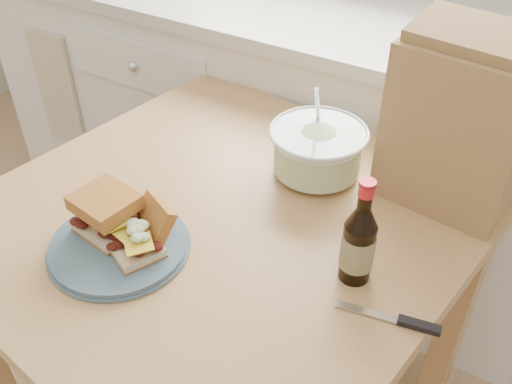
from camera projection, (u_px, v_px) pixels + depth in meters
The scene contains 9 objects.
cabinet_run at pixel (314, 138), 1.99m from camera, with size 2.50×0.64×0.94m.
dining_table at pixel (221, 255), 1.26m from camera, with size 1.08×1.08×0.79m.
plate at pixel (119, 246), 1.10m from camera, with size 0.27×0.27×0.02m, color #465E71.
sandwich_left at pixel (107, 213), 1.10m from camera, with size 0.13×0.12×0.08m.
sandwich_right at pixel (141, 235), 1.07m from camera, with size 0.12×0.16×0.08m.
coleslaw_bowl at pixel (317, 152), 1.27m from camera, with size 0.22×0.22×0.22m.
beer_bottle at pixel (358, 243), 1.00m from camera, with size 0.06×0.06×0.22m.
knife at pixel (405, 322), 0.96m from camera, with size 0.18×0.05×0.01m.
paper_bag at pixel (458, 128), 1.13m from camera, with size 0.26×0.17×0.34m, color #99794A.
Camera 1 is at (0.68, 0.16, 1.56)m, focal length 40.00 mm.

